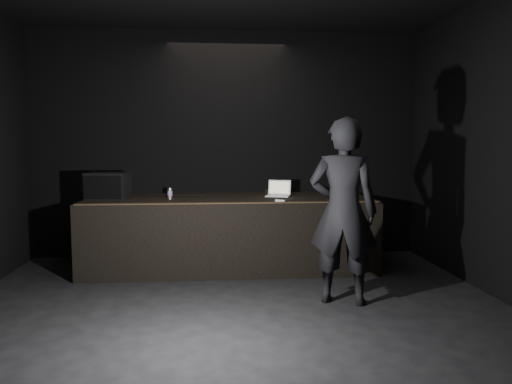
{
  "coord_description": "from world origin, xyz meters",
  "views": [
    {
      "loc": [
        -0.21,
        -4.35,
        1.76
      ],
      "look_at": [
        0.35,
        2.3,
        1.12
      ],
      "focal_mm": 35.0,
      "sensor_mm": 36.0,
      "label": 1
    }
  ],
  "objects_px": {
    "stage_monitor": "(108,186)",
    "person": "(343,211)",
    "laptop": "(279,192)",
    "beer_can": "(170,194)",
    "stage_riser": "(229,232)"
  },
  "relations": [
    {
      "from": "stage_monitor",
      "to": "person",
      "type": "height_order",
      "value": "person"
    },
    {
      "from": "laptop",
      "to": "person",
      "type": "height_order",
      "value": "person"
    },
    {
      "from": "beer_can",
      "to": "person",
      "type": "relative_size",
      "value": 0.08
    },
    {
      "from": "stage_monitor",
      "to": "person",
      "type": "bearing_deg",
      "value": -21.54
    },
    {
      "from": "beer_can",
      "to": "laptop",
      "type": "bearing_deg",
      "value": 11.29
    },
    {
      "from": "stage_monitor",
      "to": "beer_can",
      "type": "height_order",
      "value": "stage_monitor"
    },
    {
      "from": "beer_can",
      "to": "stage_monitor",
      "type": "bearing_deg",
      "value": 174.94
    },
    {
      "from": "stage_riser",
      "to": "stage_monitor",
      "type": "distance_m",
      "value": 1.81
    },
    {
      "from": "stage_monitor",
      "to": "laptop",
      "type": "distance_m",
      "value": 2.41
    },
    {
      "from": "stage_monitor",
      "to": "person",
      "type": "relative_size",
      "value": 0.29
    },
    {
      "from": "stage_riser",
      "to": "person",
      "type": "relative_size",
      "value": 1.95
    },
    {
      "from": "laptop",
      "to": "beer_can",
      "type": "distance_m",
      "value": 1.58
    },
    {
      "from": "laptop",
      "to": "beer_can",
      "type": "height_order",
      "value": "laptop"
    },
    {
      "from": "stage_riser",
      "to": "person",
      "type": "bearing_deg",
      "value": -55.65
    },
    {
      "from": "stage_monitor",
      "to": "beer_can",
      "type": "distance_m",
      "value": 0.86
    }
  ]
}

